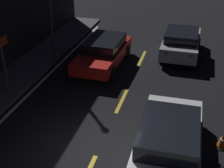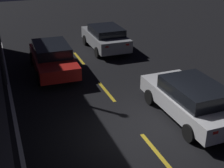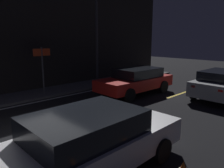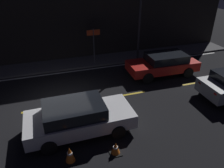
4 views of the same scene
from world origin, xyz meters
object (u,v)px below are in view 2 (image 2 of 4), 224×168
traffic_cone_mid (209,92)px  hatchback_silver (105,37)px  sedan_white (191,99)px  taxi_red (53,57)px

traffic_cone_mid → hatchback_silver: bearing=14.3°
sedan_white → traffic_cone_mid: size_ratio=8.79×
sedan_white → traffic_cone_mid: 2.02m
taxi_red → traffic_cone_mid: bearing=49.0°
taxi_red → traffic_cone_mid: 7.50m
sedan_white → hatchback_silver: bearing=1.2°
taxi_red → hatchback_silver: 4.33m
hatchback_silver → taxi_red: bearing=124.2°
sedan_white → taxi_red: bearing=31.7°
hatchback_silver → traffic_cone_mid: 7.72m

